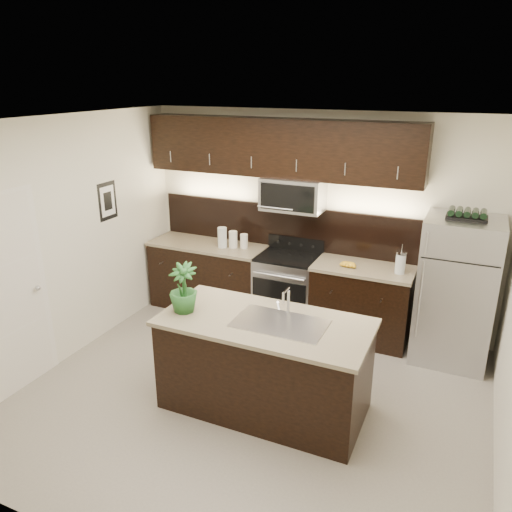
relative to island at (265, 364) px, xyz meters
The scene contains 12 objects.
ground 0.51m from the island, 157.31° to the left, with size 4.50×4.50×0.00m, color gray.
room_walls 1.26m from the island, behind, with size 4.52×4.02×2.71m.
counter_run 1.88m from the island, 109.95° to the left, with size 3.51×0.65×0.94m.
upper_fixtures 2.61m from the island, 107.82° to the left, with size 3.49×0.40×1.66m.
island is the anchor object (origin of this frame).
sink_faucet 0.51m from the island, ahead, with size 0.84×0.50×0.28m.
refrigerator 2.34m from the island, 47.53° to the left, with size 0.80×0.72×1.66m, color #B2B2B7.
wine_rack 2.62m from the island, 47.53° to the left, with size 0.41×0.25×0.10m.
plant 1.06m from the island, behind, with size 0.27×0.27×0.48m, color #235723.
canisters 2.22m from the island, 125.40° to the left, with size 0.39×0.19×0.27m.
french_press 2.05m from the island, 61.29° to the left, with size 0.12×0.12×0.34m.
bananas 1.79m from the island, 79.82° to the left, with size 0.20×0.16×0.06m, color gold.
Camera 1 is at (1.80, -3.88, 3.05)m, focal length 35.00 mm.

